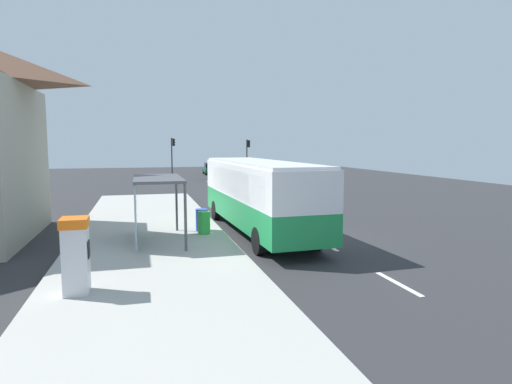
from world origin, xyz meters
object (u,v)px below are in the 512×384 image
sedan_near (211,168)px  bus_shelter (150,192)px  traffic_light_far_side (173,152)px  sedan_far (225,173)px  recycling_bin_green (204,223)px  white_van (252,176)px  bus (258,192)px  recycling_bin_blue (202,220)px  ticket_machine (76,255)px  traffic_light_near_side (248,152)px

sedan_near → bus_shelter: bus_shelter is taller
bus_shelter → traffic_light_far_side: bearing=84.3°
sedan_far → recycling_bin_green: bearing=-102.7°
sedan_near → sedan_far: bearing=-90.0°
white_van → sedan_far: 12.24m
bus → traffic_light_far_side: traffic_light_far_side is taller
white_van → sedan_far: size_ratio=1.18×
white_van → recycling_bin_blue: size_ratio=5.57×
sedan_far → sedan_near: bearing=90.0°
white_van → sedan_far: (0.10, 12.23, -0.55)m
bus → recycling_bin_blue: 2.77m
bus → white_van: bearing=76.5°
ticket_machine → bus_shelter: size_ratio=0.48×
white_van → recycling_bin_blue: 17.27m
white_van → ticket_machine: bearing=-114.5°
sedan_near → bus: bearing=-96.0°
bus → ticket_machine: bearing=-133.8°
sedan_near → ticket_machine: size_ratio=2.31×
sedan_far → ticket_machine: ticket_machine is taller
bus → sedan_near: bus is taller
sedan_far → recycling_bin_blue: bearing=-103.0°
traffic_light_far_side → bus_shelter: size_ratio=1.17×
bus → ticket_machine: size_ratio=5.71×
recycling_bin_green → sedan_far: bearing=77.3°
recycling_bin_blue → traffic_light_far_side: size_ratio=0.20×
sedan_far → traffic_light_near_side: traffic_light_near_side is taller
recycling_bin_green → traffic_light_near_side: 32.89m
traffic_light_far_side → bus_shelter: bearing=-95.7°
sedan_far → traffic_light_far_side: bearing=149.5°
sedan_far → white_van: bearing=-90.5°
traffic_light_far_side → bus_shelter: 33.23m
white_van → traffic_light_near_side: bearing=77.3°
sedan_far → recycling_bin_green: sedan_far is taller
recycling_bin_green → sedan_near: bearing=80.5°
ticket_machine → traffic_light_near_side: traffic_light_near_side is taller
bus → traffic_light_near_side: 31.75m
traffic_light_near_side → traffic_light_far_side: traffic_light_far_side is taller
bus → sedan_near: size_ratio=2.47×
recycling_bin_blue → bus: bearing=-6.0°
recycling_bin_green → bus_shelter: bearing=-157.6°
white_van → bus: bearing=-103.5°
white_van → recycling_bin_blue: (-6.40, -16.02, -0.69)m
white_van → recycling_bin_green: size_ratio=5.57×
bus → traffic_light_far_side: size_ratio=2.37×
sedan_near → bus_shelter: size_ratio=1.12×
bus → white_van: 16.76m
traffic_light_far_side → bus_shelter: traffic_light_far_side is taller
recycling_bin_green → traffic_light_far_side: 32.25m
traffic_light_near_side → traffic_light_far_side: size_ratio=0.96×
sedan_near → bus_shelter: 40.56m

